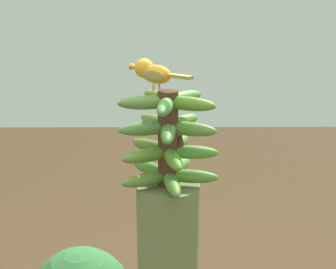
{
  "coord_description": "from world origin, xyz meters",
  "views": [
    {
      "loc": [
        1.19,
        -0.01,
        1.48
      ],
      "look_at": [
        0.0,
        0.0,
        1.12
      ],
      "focal_mm": 48.9,
      "sensor_mm": 36.0,
      "label": 1
    }
  ],
  "objects": [
    {
      "name": "perched_bird",
      "position": [
        -0.02,
        -0.04,
        1.29
      ],
      "size": [
        0.14,
        0.17,
        0.08
      ],
      "color": "#C68933",
      "rests_on": "banana_bunch"
    },
    {
      "name": "banana_bunch",
      "position": [
        -0.0,
        0.0,
        1.11
      ],
      "size": [
        0.28,
        0.28,
        0.27
      ],
      "color": "#4C2D1E",
      "rests_on": "banana_tree"
    }
  ]
}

